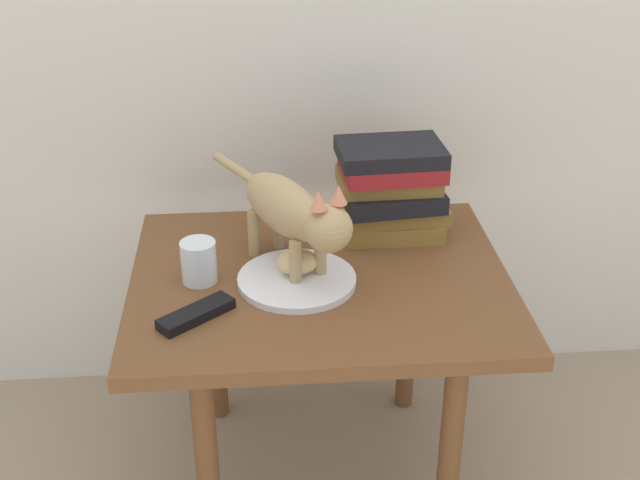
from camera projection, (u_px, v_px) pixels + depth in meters
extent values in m
plane|color=gray|center=(320.00, 472.00, 1.92)|extent=(6.00, 6.00, 0.00)
cube|color=brown|center=(320.00, 282.00, 1.68)|extent=(0.75, 0.62, 0.03)
cylinder|color=brown|center=(207.00, 468.00, 1.58)|extent=(0.04, 0.04, 0.49)
cylinder|color=brown|center=(450.00, 454.00, 1.62)|extent=(0.04, 0.04, 0.49)
cylinder|color=brown|center=(215.00, 331.00, 1.99)|extent=(0.04, 0.04, 0.49)
cylinder|color=brown|center=(408.00, 322.00, 2.02)|extent=(0.04, 0.04, 0.49)
cylinder|color=white|center=(297.00, 280.00, 1.65)|extent=(0.23, 0.23, 0.01)
ellipsoid|color=#E0BC7A|center=(298.00, 262.00, 1.64)|extent=(0.08, 0.07, 0.05)
cylinder|color=tan|center=(321.00, 256.00, 1.64)|extent=(0.02, 0.02, 0.10)
cylinder|color=tan|center=(295.00, 265.00, 1.61)|extent=(0.02, 0.02, 0.10)
cylinder|color=tan|center=(279.00, 226.00, 1.76)|extent=(0.02, 0.02, 0.10)
cylinder|color=tan|center=(254.00, 233.00, 1.73)|extent=(0.02, 0.02, 0.10)
ellipsoid|color=tan|center=(285.00, 206.00, 1.65)|extent=(0.21, 0.27, 0.11)
sphere|color=tan|center=(328.00, 229.00, 1.53)|extent=(0.09, 0.09, 0.09)
cone|color=#DD8460|center=(339.00, 195.00, 1.51)|extent=(0.03, 0.03, 0.03)
cone|color=#DD8460|center=(318.00, 200.00, 1.49)|extent=(0.03, 0.03, 0.03)
cylinder|color=tan|center=(235.00, 168.00, 1.79)|extent=(0.10, 0.15, 0.02)
cube|color=olive|center=(391.00, 225.00, 1.83)|extent=(0.22, 0.14, 0.04)
cube|color=olive|center=(395.00, 209.00, 1.82)|extent=(0.22, 0.15, 0.03)
cube|color=black|center=(393.00, 198.00, 1.79)|extent=(0.22, 0.16, 0.04)
cube|color=olive|center=(388.00, 180.00, 1.78)|extent=(0.21, 0.14, 0.03)
cube|color=maroon|center=(392.00, 167.00, 1.76)|extent=(0.22, 0.16, 0.03)
cube|color=black|center=(391.00, 152.00, 1.75)|extent=(0.23, 0.16, 0.03)
cylinder|color=silver|center=(199.00, 261.00, 1.64)|extent=(0.07, 0.07, 0.08)
cylinder|color=silver|center=(200.00, 270.00, 1.65)|extent=(0.06, 0.06, 0.04)
cube|color=black|center=(196.00, 314.00, 1.53)|extent=(0.14, 0.13, 0.02)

